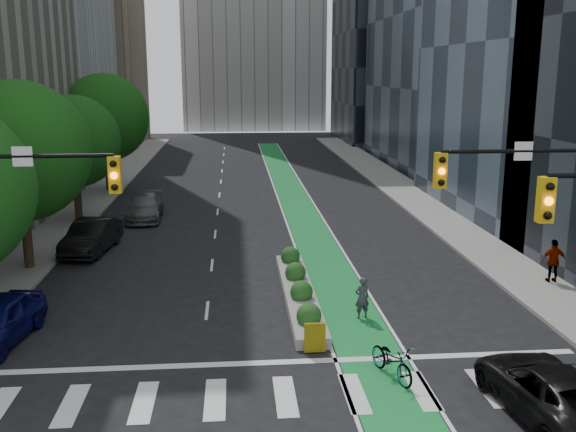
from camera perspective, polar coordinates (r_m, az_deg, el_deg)
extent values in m
plane|color=black|center=(19.97, -0.48, -14.37)|extent=(160.00, 160.00, 0.00)
cube|color=gray|center=(44.90, -18.20, 0.50)|extent=(3.60, 90.00, 0.15)
cube|color=gray|center=(45.60, 12.02, 1.04)|extent=(3.60, 90.00, 0.15)
cube|color=#178337|center=(48.78, 0.36, 1.99)|extent=(2.20, 70.00, 0.01)
cube|color=tan|center=(85.87, -17.99, 14.74)|extent=(14.00, 16.00, 26.00)
cube|color=black|center=(88.48, 9.49, 15.75)|extent=(14.00, 18.00, 28.00)
cylinder|color=black|center=(31.94, -22.32, -0.12)|extent=(0.44, 0.44, 5.04)
sphere|color=#15430E|center=(31.46, -22.79, 5.33)|extent=(6.40, 6.40, 6.40)
cylinder|color=black|center=(41.46, -18.26, 2.57)|extent=(0.44, 0.44, 4.48)
sphere|color=#15430E|center=(41.09, -18.52, 6.30)|extent=(5.60, 5.60, 5.60)
cylinder|color=black|center=(51.07, -15.75, 4.92)|extent=(0.44, 0.44, 5.15)
sphere|color=#15430E|center=(50.77, -15.97, 8.42)|extent=(6.60, 6.60, 6.60)
cylinder|color=black|center=(19.36, -23.29, 4.89)|extent=(5.50, 0.12, 0.12)
cube|color=gold|center=(18.75, -15.14, 3.56)|extent=(0.34, 0.28, 1.05)
sphere|color=orange|center=(18.60, -15.22, 3.48)|extent=(0.20, 0.20, 0.20)
cube|color=white|center=(19.25, -22.54, 4.91)|extent=(0.55, 0.04, 0.55)
cylinder|color=black|center=(20.36, 20.87, 5.43)|extent=(5.50, 0.12, 0.12)
cube|color=gold|center=(19.41, 13.38, 3.95)|extent=(0.34, 0.28, 1.05)
sphere|color=orange|center=(19.26, 13.52, 3.88)|extent=(0.20, 0.20, 0.20)
cube|color=white|center=(20.22, 20.20, 5.43)|extent=(0.55, 0.04, 0.55)
cube|color=gold|center=(15.68, 21.93, 1.34)|extent=(0.34, 0.28, 1.05)
sphere|color=orange|center=(15.54, 22.19, 1.23)|extent=(0.20, 0.20, 0.20)
cube|color=gray|center=(26.40, 0.97, -6.96)|extent=(1.20, 10.00, 0.40)
cube|color=yellow|center=(21.47, 2.40, -10.74)|extent=(0.70, 0.12, 1.00)
sphere|color=#194C19|center=(22.99, 1.87, -8.83)|extent=(0.90, 0.90, 0.90)
sphere|color=#194C19|center=(25.31, 1.21, -6.76)|extent=(0.90, 0.90, 0.90)
sphere|color=#194C19|center=(27.67, 0.66, -5.04)|extent=(0.90, 0.90, 0.90)
sphere|color=#194C19|center=(30.05, 0.21, -3.59)|extent=(0.90, 0.90, 0.90)
imported|color=gray|center=(20.13, 9.23, -12.52)|extent=(1.43, 2.28, 1.13)
imported|color=#393540|center=(24.37, 6.60, -7.23)|extent=(0.68, 0.54, 1.62)
imported|color=black|center=(34.40, -17.08, -1.74)|extent=(2.43, 5.24, 1.66)
imported|color=#4F5254|center=(41.27, -12.61, 0.76)|extent=(2.27, 5.25, 1.51)
imported|color=black|center=(19.21, 22.17, -14.12)|extent=(2.91, 5.41, 1.44)
imported|color=gray|center=(30.06, 22.55, -3.70)|extent=(1.14, 0.54, 1.89)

